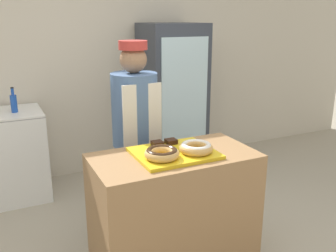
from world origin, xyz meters
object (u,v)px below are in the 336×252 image
at_px(baker_person, 136,136).
at_px(donut_light_glaze, 196,147).
at_px(serving_tray, 174,153).
at_px(brownie_back_left, 157,143).
at_px(beverage_fridge, 173,99).
at_px(brownie_back_right, 171,141).
at_px(bottle_blue, 14,103).
at_px(donut_chocolate_glaze, 162,153).

bearing_deg(baker_person, donut_light_glaze, -75.77).
height_order(serving_tray, brownie_back_left, brownie_back_left).
relative_size(baker_person, beverage_fridge, 0.94).
xyz_separation_m(serving_tray, brownie_back_right, (0.05, 0.16, 0.03)).
xyz_separation_m(serving_tray, beverage_fridge, (0.85, 1.75, -0.04)).
bearing_deg(donut_light_glaze, baker_person, 104.23).
bearing_deg(serving_tray, beverage_fridge, 64.21).
height_order(donut_light_glaze, brownie_back_right, donut_light_glaze).
xyz_separation_m(donut_light_glaze, bottle_blue, (-1.03, 1.79, 0.04)).
xyz_separation_m(donut_chocolate_glaze, brownie_back_right, (0.18, 0.24, -0.02)).
height_order(serving_tray, beverage_fridge, beverage_fridge).
relative_size(brownie_back_right, bottle_blue, 0.31).
relative_size(donut_chocolate_glaze, beverage_fridge, 0.13).
relative_size(baker_person, bottle_blue, 6.57).
distance_m(serving_tray, bottle_blue, 1.94).
bearing_deg(baker_person, bottle_blue, 128.18).
height_order(donut_light_glaze, brownie_back_left, donut_light_glaze).
relative_size(donut_light_glaze, beverage_fridge, 0.13).
distance_m(donut_light_glaze, brownie_back_left, 0.30).
relative_size(donut_chocolate_glaze, brownie_back_right, 2.99).
bearing_deg(baker_person, serving_tray, -85.48).
relative_size(serving_tray, brownie_back_left, 7.09).
height_order(donut_chocolate_glaze, beverage_fridge, beverage_fridge).
bearing_deg(serving_tray, brownie_back_right, 71.42).
xyz_separation_m(donut_light_glaze, baker_person, (-0.18, 0.70, -0.10)).
xyz_separation_m(baker_person, beverage_fridge, (0.90, 1.13, 0.01)).
distance_m(baker_person, beverage_fridge, 1.44).
distance_m(donut_chocolate_glaze, brownie_back_right, 0.30).
height_order(serving_tray, bottle_blue, bottle_blue).
bearing_deg(brownie_back_right, serving_tray, -108.58).
height_order(serving_tray, donut_light_glaze, donut_light_glaze).
bearing_deg(baker_person, brownie_back_left, -90.62).
bearing_deg(donut_chocolate_glaze, beverage_fridge, 61.93).
relative_size(donut_light_glaze, brownie_back_right, 2.99).
bearing_deg(beverage_fridge, donut_chocolate_glaze, -118.07).
bearing_deg(donut_chocolate_glaze, donut_light_glaze, 0.00).
relative_size(serving_tray, baker_person, 0.33).
distance_m(serving_tray, donut_light_glaze, 0.16).
distance_m(donut_chocolate_glaze, bottle_blue, 1.95).
distance_m(serving_tray, brownie_back_left, 0.17).
distance_m(donut_light_glaze, bottle_blue, 2.07).
bearing_deg(brownie_back_right, baker_person, 102.63).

